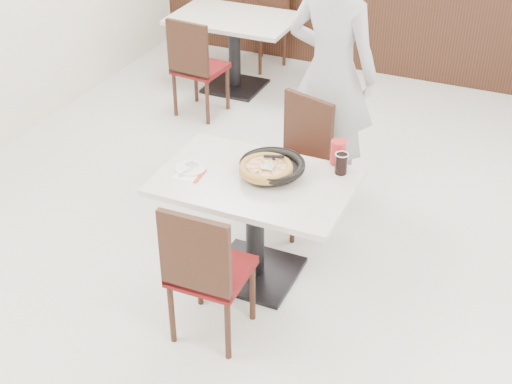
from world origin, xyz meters
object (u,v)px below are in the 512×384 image
at_px(main_table, 255,229).
at_px(bg_table_left, 235,53).
at_px(pizza, 266,169).
at_px(bg_chair_left_near, 200,66).
at_px(chair_near, 211,268).
at_px(red_cup, 338,152).
at_px(cola_glass, 341,164).
at_px(diner_person, 332,74).
at_px(chair_far, 290,166).
at_px(side_plate, 190,168).
at_px(pizza_pan, 272,169).
at_px(bg_chair_left_far, 261,23).

height_order(main_table, bg_table_left, same).
relative_size(pizza, bg_chair_left_near, 0.35).
bearing_deg(chair_near, red_cup, 65.53).
bearing_deg(chair_near, cola_glass, 60.12).
distance_m(diner_person, bg_chair_left_near, 1.77).
relative_size(chair_far, side_plate, 4.94).
relative_size(pizza, cola_glass, 2.55).
distance_m(chair_near, chair_far, 1.25).
height_order(pizza_pan, side_plate, pizza_pan).
xyz_separation_m(pizza_pan, side_plate, (-0.49, -0.15, -0.03)).
relative_size(chair_near, red_cup, 5.94).
xyz_separation_m(side_plate, bg_table_left, (-0.99, 2.73, -0.38)).
bearing_deg(side_plate, main_table, 7.85).
bearing_deg(bg_chair_left_far, main_table, 136.26).
xyz_separation_m(pizza, bg_chair_left_near, (-1.51, 1.99, -0.34)).
relative_size(main_table, chair_far, 1.26).
distance_m(bg_table_left, bg_chair_left_near, 0.65).
xyz_separation_m(pizza_pan, cola_glass, (0.38, 0.19, 0.02)).
xyz_separation_m(chair_far, pizza, (0.08, -0.62, 0.34)).
distance_m(bg_chair_left_near, bg_chair_left_far, 1.29).
relative_size(chair_far, pizza_pan, 2.56).
distance_m(pizza, red_cup, 0.49).
xyz_separation_m(bg_table_left, bg_chair_left_near, (-0.05, -0.64, 0.10)).
height_order(chair_far, cola_glass, chair_far).
distance_m(chair_near, diner_person, 1.91).
distance_m(main_table, pizza_pan, 0.43).
xyz_separation_m(side_plate, red_cup, (0.82, 0.45, 0.07)).
relative_size(red_cup, diner_person, 0.08).
bearing_deg(bg_chair_left_far, bg_table_left, 112.96).
height_order(pizza_pan, cola_glass, cola_glass).
distance_m(pizza_pan, cola_glass, 0.43).
relative_size(pizza_pan, side_plate, 1.93).
relative_size(main_table, bg_table_left, 1.00).
bearing_deg(cola_glass, bg_table_left, 127.94).
relative_size(main_table, bg_chair_left_far, 1.26).
bearing_deg(red_cup, main_table, -135.97).
bearing_deg(red_cup, chair_near, -113.41).
bearing_deg(bg_chair_left_near, chair_far, -38.47).
height_order(pizza, cola_glass, cola_glass).
bearing_deg(cola_glass, diner_person, 112.36).
bearing_deg(cola_glass, bg_chair_left_near, 137.52).
xyz_separation_m(diner_person, bg_chair_left_near, (-1.51, 0.77, -0.49)).
xyz_separation_m(pizza_pan, red_cup, (0.33, 0.30, 0.04)).
height_order(side_plate, bg_chair_left_far, bg_chair_left_far).
xyz_separation_m(pizza, bg_chair_left_far, (-1.46, 3.28, -0.34)).
bearing_deg(bg_table_left, chair_far, -55.42).
relative_size(red_cup, bg_chair_left_far, 0.17).
bearing_deg(diner_person, pizza_pan, 95.95).
height_order(main_table, red_cup, red_cup).
bearing_deg(diner_person, bg_chair_left_near, -22.08).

